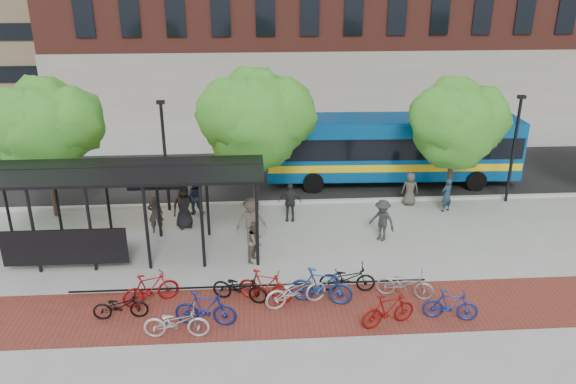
{
  "coord_description": "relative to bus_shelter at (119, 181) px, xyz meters",
  "views": [
    {
      "loc": [
        -3.12,
        -20.53,
        10.41
      ],
      "look_at": [
        -1.64,
        1.46,
        1.6
      ],
      "focal_mm": 35.0,
      "sensor_mm": 36.0,
      "label": 1
    }
  ],
  "objects": [
    {
      "name": "lamp_post_right",
      "position": [
        17.13,
        4.08,
        -0.25
      ],
      "size": [
        0.35,
        0.2,
        5.12
      ],
      "color": "black",
      "rests_on": "ground"
    },
    {
      "name": "pedestrian_9",
      "position": [
        10.22,
        0.37,
        -2.11
      ],
      "size": [
        1.28,
        1.27,
        1.77
      ],
      "primitive_type": "imported",
      "rotation": [
        0.0,
        0.0,
        5.52
      ],
      "color": "#292929",
      "rests_on": "ground"
    },
    {
      "name": "bike_7",
      "position": [
        7.19,
        -4.1,
        -2.37
      ],
      "size": [
        2.18,
        1.13,
        1.26
      ],
      "primitive_type": "imported",
      "rotation": [
        0.0,
        0.0,
        1.3
      ],
      "color": "navy",
      "rests_on": "ground"
    },
    {
      "name": "pedestrian_6",
      "position": [
        12.36,
        3.94,
        -2.2
      ],
      "size": [
        0.85,
        0.63,
        1.59
      ],
      "primitive_type": "imported",
      "rotation": [
        0.0,
        0.0,
        2.97
      ],
      "color": "#443D36",
      "rests_on": "ground"
    },
    {
      "name": "bike_6",
      "position": [
        6.34,
        -4.18,
        -2.44
      ],
      "size": [
        2.26,
        1.33,
        1.12
      ],
      "primitive_type": "imported",
      "rotation": [
        0.0,
        0.0,
        1.86
      ],
      "color": "#BDBDC0",
      "rests_on": "ground"
    },
    {
      "name": "asphalt_street",
      "position": [
        8.13,
        8.48,
        -2.99
      ],
      "size": [
        160.0,
        8.0,
        0.01
      ],
      "primitive_type": "cube",
      "color": "black",
      "rests_on": "ground"
    },
    {
      "name": "bike_3",
      "position": [
        3.45,
        -5.1,
        -2.41
      ],
      "size": [
        2.02,
        0.85,
        1.18
      ],
      "primitive_type": "imported",
      "rotation": [
        0.0,
        0.0,
        1.42
      ],
      "color": "navy",
      "rests_on": "ground"
    },
    {
      "name": "bike_2",
      "position": [
        2.61,
        -5.66,
        -2.48
      ],
      "size": [
        2.02,
        0.78,
        1.05
      ],
      "primitive_type": "imported",
      "rotation": [
        0.0,
        0.0,
        1.53
      ],
      "color": "#B2B1B4",
      "rests_on": "ground"
    },
    {
      "name": "bike_0",
      "position": [
        0.73,
        -4.56,
        -2.55
      ],
      "size": [
        1.76,
        0.7,
        0.91
      ],
      "primitive_type": "imported",
      "rotation": [
        0.0,
        0.0,
        1.63
      ],
      "color": "black",
      "rests_on": "ground"
    },
    {
      "name": "curb",
      "position": [
        8.13,
        4.48,
        -2.94
      ],
      "size": [
        160.0,
        0.25,
        0.12
      ],
      "primitive_type": "cube",
      "color": "#B7B7B2",
      "rests_on": "ground"
    },
    {
      "name": "bike_10",
      "position": [
        10.06,
        -3.94,
        -2.49
      ],
      "size": [
        2.05,
        1.26,
        1.02
      ],
      "primitive_type": "imported",
      "rotation": [
        0.0,
        0.0,
        1.24
      ],
      "color": "gray",
      "rests_on": "ground"
    },
    {
      "name": "bike_8",
      "position": [
        8.18,
        -3.42,
        -2.49
      ],
      "size": [
        1.97,
        0.83,
        1.01
      ],
      "primitive_type": "imported",
      "rotation": [
        0.0,
        0.0,
        1.49
      ],
      "color": "black",
      "rests_on": "ground"
    },
    {
      "name": "pedestrian_1",
      "position": [
        0.92,
        1.72,
        -2.14
      ],
      "size": [
        0.67,
        0.47,
        1.72
      ],
      "primitive_type": "imported",
      "rotation": [
        0.0,
        0.0,
        3.25
      ],
      "color": "#39312E",
      "rests_on": "ground"
    },
    {
      "name": "bike_11",
      "position": [
        11.15,
        -5.32,
        -2.48
      ],
      "size": [
        1.79,
        0.87,
        1.04
      ],
      "primitive_type": "imported",
      "rotation": [
        0.0,
        0.0,
        1.34
      ],
      "color": "navy",
      "rests_on": "ground"
    },
    {
      "name": "pedestrian_8",
      "position": [
        5.07,
        -1.02,
        -2.19
      ],
      "size": [
        0.91,
        0.98,
        1.61
      ],
      "primitive_type": "imported",
      "rotation": [
        0.0,
        0.0,
        1.07
      ],
      "color": "brown",
      "rests_on": "ground"
    },
    {
      "name": "tree_b",
      "position": [
        5.23,
        3.83,
        1.46
      ],
      "size": [
        5.15,
        4.2,
        6.47
      ],
      "color": "#382619",
      "rests_on": "ground"
    },
    {
      "name": "bike_1",
      "position": [
        1.55,
        -3.75,
        -2.43
      ],
      "size": [
        1.94,
        1.2,
        1.13
      ],
      "primitive_type": "imported",
      "rotation": [
        0.0,
        0.0,
        1.96
      ],
      "color": "maroon",
      "rests_on": "ground"
    },
    {
      "name": "ground",
      "position": [
        8.13,
        0.48,
        -3.0
      ],
      "size": [
        160.0,
        160.0,
        0.0
      ],
      "primitive_type": "plane",
      "color": "#9E9E99",
      "rests_on": "ground"
    },
    {
      "name": "pedestrian_2",
      "position": [
        2.37,
        3.58,
        -2.15
      ],
      "size": [
        0.87,
        0.71,
        1.7
      ],
      "primitive_type": "imported",
      "rotation": [
        0.0,
        0.0,
        3.06
      ],
      "color": "#1D2845",
      "rests_on": "ground"
    },
    {
      "name": "tree_c",
      "position": [
        14.22,
        3.83,
        1.06
      ],
      "size": [
        4.66,
        3.8,
        5.92
      ],
      "color": "#382619",
      "rests_on": "ground"
    },
    {
      "name": "lamp_post_left",
      "position": [
        1.13,
        4.08,
        -0.25
      ],
      "size": [
        0.35,
        0.2,
        5.12
      ],
      "color": "black",
      "rests_on": "ground"
    },
    {
      "name": "bike_4",
      "position": [
        4.49,
        -3.78,
        -2.49
      ],
      "size": [
        2.04,
        1.27,
        1.01
      ],
      "primitive_type": "imported",
      "rotation": [
        0.0,
        0.0,
        1.24
      ],
      "color": "black",
      "rests_on": "ground"
    },
    {
      "name": "pedestrian_7",
      "position": [
        13.83,
        3.08,
        -2.2
      ],
      "size": [
        0.69,
        0.6,
        1.61
      ],
      "primitive_type": "imported",
      "rotation": [
        0.0,
        0.0,
        3.59
      ],
      "color": "#1C3041",
      "rests_on": "ground"
    },
    {
      "name": "pedestrian_0",
      "position": [
        2.05,
        2.15,
        -2.01
      ],
      "size": [
        1.13,
        0.94,
        1.98
      ],
      "primitive_type": "imported",
      "rotation": [
        0.0,
        0.0,
        0.38
      ],
      "color": "black",
      "rests_on": "ground"
    },
    {
      "name": "bike_9",
      "position": [
        9.11,
        -5.5,
        -2.44
      ],
      "size": [
        1.92,
        1.03,
        1.11
      ],
      "primitive_type": "imported",
      "rotation": [
        0.0,
        0.0,
        1.86
      ],
      "color": "maroon",
      "rests_on": "ground"
    },
    {
      "name": "bus_shelter",
      "position": [
        0.0,
        0.0,
        0.0
      ],
      "size": [
        10.6,
        3.07,
        3.6
      ],
      "color": "black",
      "rests_on": "ground"
    },
    {
      "name": "tree_a",
      "position": [
        -3.77,
        3.83,
        1.24
      ],
      "size": [
        4.9,
        4.0,
        6.18
      ],
      "color": "#382619",
      "rests_on": "ground"
    },
    {
      "name": "bike_rack_rail",
      "position": [
        4.83,
        -3.62,
        -3.0
      ],
      "size": [
        12.0,
        0.05,
        0.95
      ],
      "primitive_type": "cube",
      "color": "black",
      "rests_on": "ground"
    },
    {
      "name": "pedestrian_4",
      "position": [
        6.61,
        2.58,
        -2.13
      ],
      "size": [
        1.06,
        0.53,
        1.74
      ],
      "primitive_type": "imported",
      "rotation": [
        0.0,
        0.0,
        6.17
      ],
      "color": "#2A2A2A",
      "rests_on": "ground"
    },
    {
      "name": "bike_5",
      "position": [
        5.34,
        -3.86,
        -2.43
      ],
      "size": [
        1.96,
        1.15,
        1.14
      ],
      "primitive_type": "imported",
      "rotation": [
        0.0,
        0.0,
        1.22
      ],
      "color": "#9F140E",
      "rests_on": "ground"
    },
    {
      "name": "bus",
      "position": [
        12.14,
        7.03,
        -1.02
      ],
      "size": [
        12.84,
        3.38,
        3.44
      ],
      "rotation": [
        0.0,
        0.0,
        -0.03
      ],
      "color": "navy",
      "rests_on": "ground"
    },
    {
      "name": "brick_strip",
      "position": [
        6.13,
        -4.52,
        -3.0
      ],
      "size": [
        24.0,
        3.0,
        0.01
      ],
      "primitive_type": "cube",
      "color": "maroon",
      "rests_on": "ground"
    },
    {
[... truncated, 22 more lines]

